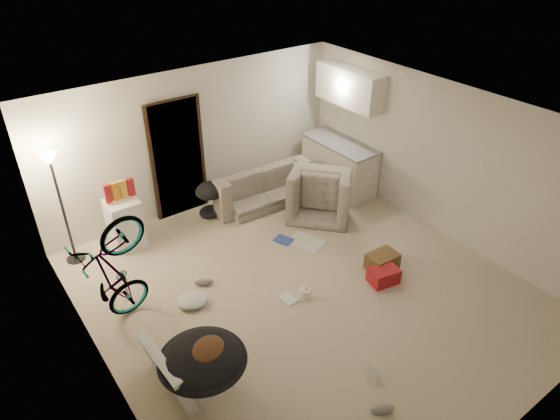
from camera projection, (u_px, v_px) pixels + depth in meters
floor at (304, 291)px, 7.12m from camera, size 5.50×6.00×0.02m
ceiling at (310, 125)px, 5.79m from camera, size 5.50×6.00×0.02m
wall_back at (196, 140)px, 8.51m from camera, size 5.50×0.02×2.50m
wall_front at (520, 365)px, 4.39m from camera, size 5.50×0.02×2.50m
wall_left at (95, 303)px, 5.07m from camera, size 0.02×6.00×2.50m
wall_right at (443, 160)px, 7.84m from camera, size 0.02×6.00×2.50m
doorway at (177, 159)px, 8.41m from camera, size 0.85×0.10×2.04m
door_trim at (178, 159)px, 8.39m from camera, size 0.97×0.04×2.10m
floor_lamp at (56, 186)px, 7.03m from camera, size 0.28×0.28×1.81m
kitchen_counter at (339, 166)px, 9.47m from camera, size 0.60×1.50×0.88m
counter_top at (340, 143)px, 9.22m from camera, size 0.64×1.54×0.04m
kitchen_uppers at (350, 87)px, 8.73m from camera, size 0.38×1.40×0.65m
sofa at (258, 188)px, 9.09m from camera, size 1.88×0.82×0.54m
armchair at (322, 193)px, 8.78m from camera, size 1.38×1.39×0.68m
bicycle at (119, 297)px, 6.35m from camera, size 1.74×0.91×0.97m
book_asset at (376, 385)px, 5.72m from camera, size 0.26×0.21×0.02m
mini_fridge at (125, 223)px, 7.85m from camera, size 0.48×0.48×0.81m
snack_box_0 at (108, 194)px, 7.45m from camera, size 0.10×0.07×0.30m
snack_box_1 at (116, 191)px, 7.51m from camera, size 0.11×0.09×0.30m
snack_box_2 at (123, 189)px, 7.57m from camera, size 0.10×0.08×0.30m
snack_box_3 at (131, 187)px, 7.63m from camera, size 0.10×0.07×0.30m
saucer_chair at (203, 366)px, 5.45m from camera, size 0.98×0.98×0.70m
hoodie at (207, 352)px, 5.34m from camera, size 0.62×0.59×0.22m
sofa_drape at (211, 190)px, 8.47m from camera, size 0.57×0.48×0.28m
tv_box at (167, 372)px, 5.50m from camera, size 0.26×0.92×0.61m
drink_case_a at (382, 261)px, 7.47m from camera, size 0.47×0.35×0.26m
drink_case_b at (384, 275)px, 7.21m from camera, size 0.46×0.37×0.24m
juicer at (305, 293)px, 6.93m from camera, size 0.15×0.15×0.22m
newspaper at (306, 242)px, 8.11m from camera, size 0.60×0.68×0.01m
book_blue at (283, 240)px, 8.14m from camera, size 0.30×0.34×0.03m
book_white at (288, 299)px, 6.94m from camera, size 0.20×0.25×0.02m
shoe_0 at (256, 208)px, 8.91m from camera, size 0.26×0.22×0.09m
shoe_1 at (204, 282)px, 7.19m from camera, size 0.29×0.22×0.10m
shoe_3 at (382, 409)px, 5.40m from camera, size 0.30×0.22×0.10m
clothes_lump_b at (210, 211)px, 8.78m from camera, size 0.57×0.55×0.13m
clothes_lump_c at (192, 300)px, 6.84m from camera, size 0.54×0.52×0.13m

